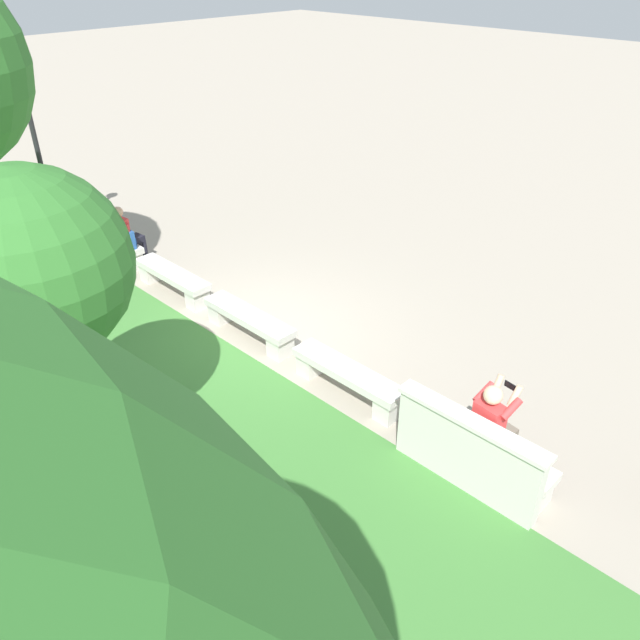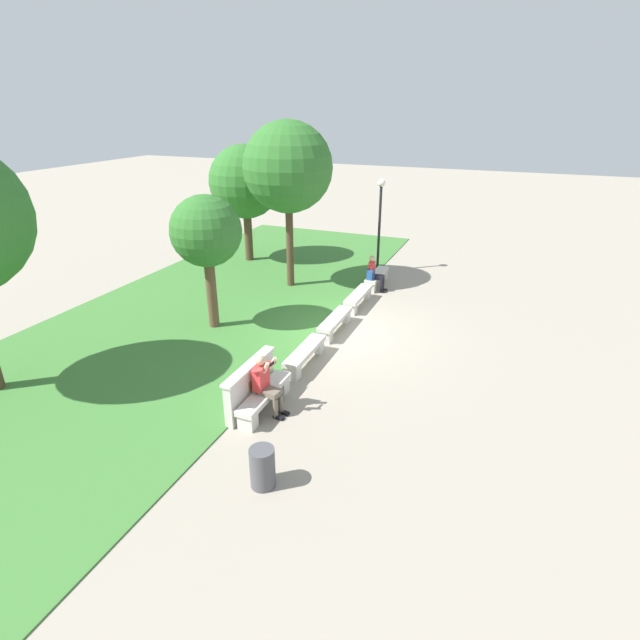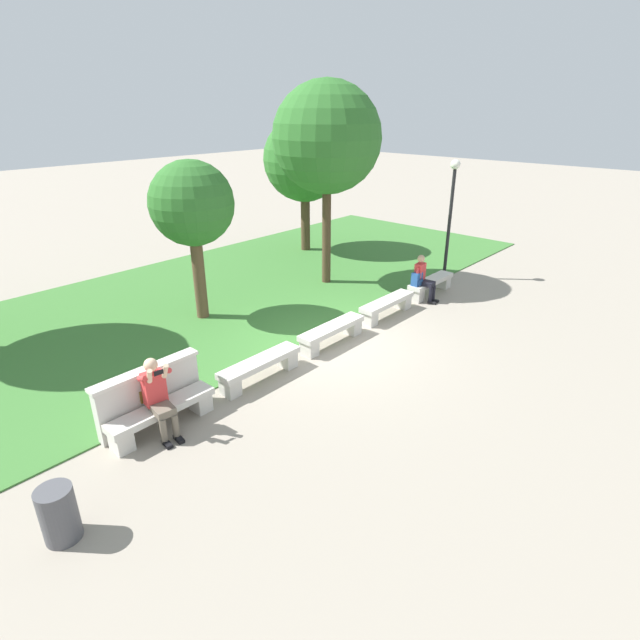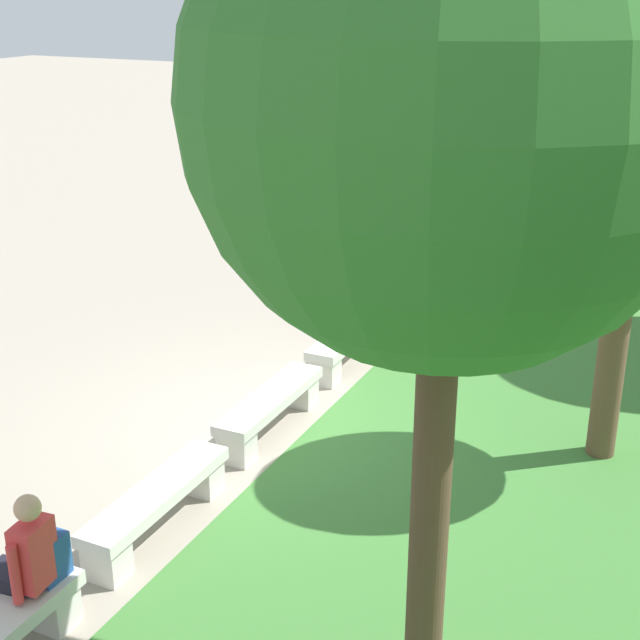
{
  "view_description": "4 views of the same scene",
  "coord_description": "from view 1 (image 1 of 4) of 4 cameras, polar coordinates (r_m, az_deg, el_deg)",
  "views": [
    {
      "loc": [
        -6.79,
        5.32,
        5.54
      ],
      "look_at": [
        -1.46,
        -0.14,
        0.89
      ],
      "focal_mm": 35.0,
      "sensor_mm": 36.0,
      "label": 1
    },
    {
      "loc": [
        -12.27,
        -4.53,
        6.08
      ],
      "look_at": [
        -1.53,
        -0.16,
        1.0
      ],
      "focal_mm": 28.0,
      "sensor_mm": 36.0,
      "label": 2
    },
    {
      "loc": [
        -7.69,
        -6.54,
        4.98
      ],
      "look_at": [
        -0.85,
        -0.41,
        0.98
      ],
      "focal_mm": 28.0,
      "sensor_mm": 36.0,
      "label": 3
    },
    {
      "loc": [
        7.76,
        4.32,
        4.72
      ],
      "look_at": [
        -1.64,
        -0.18,
        0.73
      ],
      "focal_mm": 50.0,
      "sensor_mm": 36.0,
      "label": 4
    }
  ],
  "objects": [
    {
      "name": "tree_left_background",
      "position": [
        6.65,
        -24.86,
        4.17
      ],
      "size": [
        1.97,
        1.97,
        3.84
      ],
      "color": "brown",
      "rests_on": "ground"
    },
    {
      "name": "person_distant",
      "position": [
        12.77,
        -17.27,
        7.51
      ],
      "size": [
        0.48,
        0.7,
        1.26
      ],
      "color": "black",
      "rests_on": "ground"
    },
    {
      "name": "bench_end",
      "position": [
        13.36,
        -18.51,
        6.59
      ],
      "size": [
        1.84,
        0.4,
        0.45
      ],
      "color": "beige",
      "rests_on": "ground"
    },
    {
      "name": "bench_mid",
      "position": [
        10.09,
        -6.52,
        -0.14
      ],
      "size": [
        1.84,
        0.4,
        0.45
      ],
      "color": "beige",
      "rests_on": "ground"
    },
    {
      "name": "backrest_wall_with_plaque",
      "position": [
        7.5,
        13.26,
        -11.7
      ],
      "size": [
        1.9,
        0.24,
        1.01
      ],
      "color": "beige",
      "rests_on": "ground"
    },
    {
      "name": "lamp_post",
      "position": [
        13.92,
        -24.74,
        15.32
      ],
      "size": [
        0.28,
        0.28,
        3.52
      ],
      "color": "black",
      "rests_on": "ground"
    },
    {
      "name": "bench_near",
      "position": [
        8.8,
        2.54,
        -5.24
      ],
      "size": [
        1.84,
        0.4,
        0.45
      ],
      "color": "beige",
      "rests_on": "ground"
    },
    {
      "name": "person_photographer",
      "position": [
        7.62,
        15.61,
        -9.09
      ],
      "size": [
        0.51,
        0.76,
        1.32
      ],
      "color": "black",
      "rests_on": "ground"
    },
    {
      "name": "backpack",
      "position": [
        12.61,
        -17.19,
        7.0
      ],
      "size": [
        0.28,
        0.24,
        0.43
      ],
      "color": "#234C8C",
      "rests_on": "bench_end"
    },
    {
      "name": "bench_far",
      "position": [
        11.64,
        -13.33,
        3.71
      ],
      "size": [
        1.84,
        0.4,
        0.45
      ],
      "color": "beige",
      "rests_on": "ground"
    },
    {
      "name": "ground_plane",
      "position": [
        10.25,
        -6.42,
        -1.56
      ],
      "size": [
        80.0,
        80.0,
        0.0
      ],
      "primitive_type": "plane",
      "color": "gray"
    },
    {
      "name": "bench_main",
      "position": [
        7.88,
        14.42,
        -11.59
      ],
      "size": [
        1.84,
        0.4,
        0.45
      ],
      "color": "beige",
      "rests_on": "ground"
    }
  ]
}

